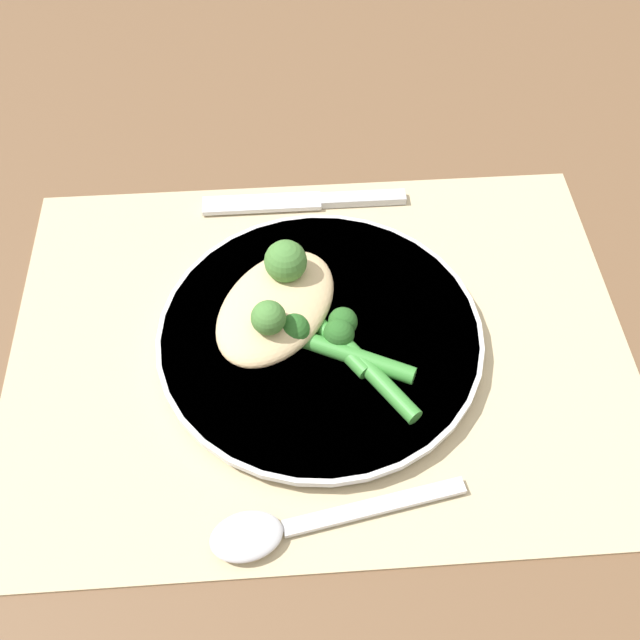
{
  "coord_description": "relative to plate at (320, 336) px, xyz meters",
  "views": [
    {
      "loc": [
        -0.02,
        -0.33,
        0.48
      ],
      "look_at": [
        0.0,
        0.0,
        0.03
      ],
      "focal_mm": 42.0,
      "sensor_mm": 36.0,
      "label": 1
    }
  ],
  "objects": [
    {
      "name": "ground_plane",
      "position": [
        0.0,
        0.0,
        -0.01
      ],
      "size": [
        3.0,
        3.0,
        0.0
      ],
      "primitive_type": "plane",
      "color": "brown"
    },
    {
      "name": "placemat",
      "position": [
        0.0,
        0.0,
        -0.01
      ],
      "size": [
        0.48,
        0.36,
        0.0
      ],
      "color": "#C6B289",
      "rests_on": "ground_plane"
    },
    {
      "name": "plate",
      "position": [
        0.0,
        0.0,
        0.0
      ],
      "size": [
        0.25,
        0.25,
        0.01
      ],
      "color": "white",
      "rests_on": "placemat"
    },
    {
      "name": "chicken_fillet",
      "position": [
        -0.03,
        0.02,
        0.02
      ],
      "size": [
        0.13,
        0.14,
        0.03
      ],
      "rotation": [
        0.0,
        0.0,
        4.15
      ],
      "color": "#DBBC89",
      "rests_on": "plate"
    },
    {
      "name": "pesto_dollop_primary",
      "position": [
        -0.02,
        0.04,
        0.04
      ],
      "size": [
        0.03,
        0.03,
        0.03
      ],
      "color": "#477F38",
      "rests_on": "chicken_fillet"
    },
    {
      "name": "pesto_dollop_secondary",
      "position": [
        -0.04,
        -0.01,
        0.04
      ],
      "size": [
        0.03,
        0.03,
        0.03
      ],
      "color": "#477F38",
      "rests_on": "chicken_fillet"
    },
    {
      "name": "broccoli_stalk_left",
      "position": [
        -0.01,
        0.02,
        0.02
      ],
      "size": [
        0.07,
        0.09,
        0.02
      ],
      "rotation": [
        0.0,
        0.0,
        6.88
      ],
      "color": "#3D8E38",
      "rests_on": "plate"
    },
    {
      "name": "broccoli_stalk_rear",
      "position": [
        -0.01,
        -0.01,
        0.02
      ],
      "size": [
        0.1,
        0.07,
        0.03
      ],
      "rotation": [
        0.0,
        0.0,
        7.4
      ],
      "color": "#3D8E38",
      "rests_on": "plate"
    },
    {
      "name": "broccoli_stalk_front",
      "position": [
        0.02,
        -0.02,
        0.02
      ],
      "size": [
        0.06,
        0.1,
        0.02
      ],
      "rotation": [
        0.0,
        0.0,
        6.87
      ],
      "color": "#3D8E38",
      "rests_on": "plate"
    },
    {
      "name": "knife",
      "position": [
        -0.0,
        0.15,
        -0.01
      ],
      "size": [
        0.18,
        0.02,
        0.01
      ],
      "rotation": [
        0.0,
        0.0,
        1.57
      ],
      "color": "silver",
      "rests_on": "placemat"
    },
    {
      "name": "spoon",
      "position": [
        -0.04,
        -0.15,
        -0.0
      ],
      "size": [
        0.18,
        0.05,
        0.01
      ],
      "rotation": [
        0.0,
        0.0,
        1.75
      ],
      "color": "silver",
      "rests_on": "placemat"
    }
  ]
}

